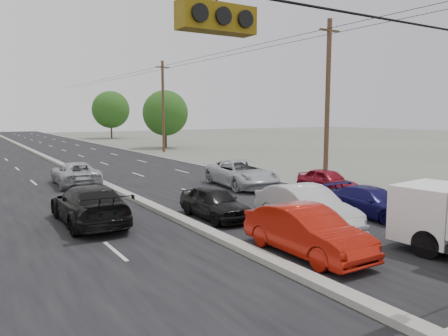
{
  "coord_description": "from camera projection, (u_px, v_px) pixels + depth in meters",
  "views": [
    {
      "loc": [
        -7.43,
        -4.91,
        4.25
      ],
      "look_at": [
        1.24,
        9.08,
        2.2
      ],
      "focal_mm": 35.0,
      "sensor_mm": 36.0,
      "label": 1
    }
  ],
  "objects": [
    {
      "name": "ground",
      "position": [
        414.0,
        332.0,
        8.55
      ],
      "size": [
        200.0,
        200.0,
        0.0
      ],
      "primitive_type": "plane",
      "color": "#606356",
      "rests_on": "ground"
    },
    {
      "name": "queue_car_c",
      "position": [
        242.0,
        174.0,
        25.39
      ],
      "size": [
        3.15,
        5.82,
        1.55
      ],
      "primitive_type": "imported",
      "rotation": [
        0.0,
        0.0,
        -0.11
      ],
      "color": "#B3B7BC",
      "rests_on": "ground"
    },
    {
      "name": "tree_right_far",
      "position": [
        111.0,
        110.0,
        75.34
      ],
      "size": [
        6.4,
        6.4,
        8.16
      ],
      "color": "#382619",
      "rests_on": "ground"
    },
    {
      "name": "queue_car_e",
      "position": [
        327.0,
        181.0,
        23.57
      ],
      "size": [
        1.63,
        3.79,
        1.28
      ],
      "primitive_type": "imported",
      "rotation": [
        0.0,
        0.0,
        -0.03
      ],
      "color": "maroon",
      "rests_on": "ground"
    },
    {
      "name": "center_median",
      "position": [
        68.0,
        168.0,
        33.84
      ],
      "size": [
        0.5,
        160.0,
        0.2
      ],
      "primitive_type": "cube",
      "color": "gray",
      "rests_on": "ground"
    },
    {
      "name": "utility_pole_right_b",
      "position": [
        328.0,
        100.0,
        27.11
      ],
      "size": [
        1.6,
        0.3,
        10.0
      ],
      "color": "#422D1E",
      "rests_on": "ground"
    },
    {
      "name": "red_sedan",
      "position": [
        307.0,
        232.0,
        13.09
      ],
      "size": [
        1.56,
        4.46,
        1.47
      ],
      "primitive_type": "imported",
      "rotation": [
        0.0,
        0.0,
        -0.0
      ],
      "color": "#AB170A",
      "rests_on": "ground"
    },
    {
      "name": "queue_car_a",
      "position": [
        214.0,
        203.0,
        17.69
      ],
      "size": [
        1.56,
        3.86,
        1.32
      ],
      "primitive_type": "imported",
      "rotation": [
        0.0,
        0.0,
        -0.0
      ],
      "color": "black",
      "rests_on": "ground"
    },
    {
      "name": "road_surface",
      "position": [
        68.0,
        169.0,
        33.85
      ],
      "size": [
        20.0,
        160.0,
        0.02
      ],
      "primitive_type": "cube",
      "color": "black",
      "rests_on": "ground"
    },
    {
      "name": "queue_car_b",
      "position": [
        306.0,
        208.0,
        16.16
      ],
      "size": [
        2.12,
        4.9,
        1.57
      ],
      "primitive_type": "imported",
      "rotation": [
        0.0,
        0.0,
        -0.1
      ],
      "color": "silver",
      "rests_on": "ground"
    },
    {
      "name": "queue_car_d",
      "position": [
        373.0,
        203.0,
        17.94
      ],
      "size": [
        1.76,
        4.23,
        1.22
      ],
      "primitive_type": "imported",
      "rotation": [
        0.0,
        0.0,
        -0.01
      ],
      "color": "#130F4C",
      "rests_on": "ground"
    },
    {
      "name": "tree_right_mid",
      "position": [
        165.0,
        113.0,
        53.81
      ],
      "size": [
        5.6,
        5.6,
        7.14
      ],
      "color": "#382619",
      "rests_on": "ground"
    },
    {
      "name": "utility_pole_right_c",
      "position": [
        163.0,
        106.0,
        48.19
      ],
      "size": [
        1.6,
        0.3,
        10.0
      ],
      "color": "#422D1E",
      "rests_on": "ground"
    },
    {
      "name": "oncoming_near",
      "position": [
        89.0,
        205.0,
        16.76
      ],
      "size": [
        2.21,
        5.31,
        1.53
      ],
      "primitive_type": "imported",
      "rotation": [
        0.0,
        0.0,
        3.13
      ],
      "color": "black",
      "rests_on": "ground"
    },
    {
      "name": "oncoming_far",
      "position": [
        75.0,
        174.0,
        25.97
      ],
      "size": [
        2.57,
        5.1,
        1.38
      ],
      "primitive_type": "imported",
      "rotation": [
        0.0,
        0.0,
        3.09
      ],
      "color": "#A1A4A8",
      "rests_on": "ground"
    }
  ]
}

